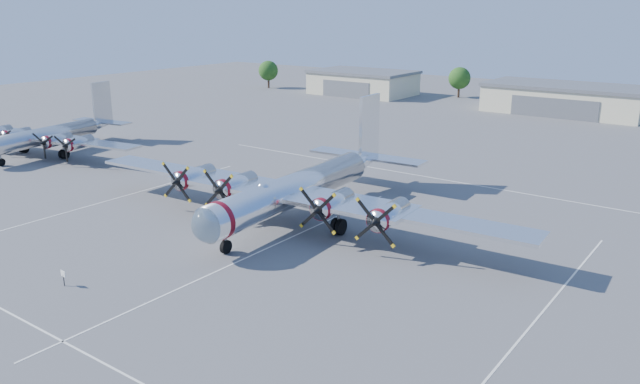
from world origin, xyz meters
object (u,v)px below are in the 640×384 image
Objects in this scene: hangar_center at (565,99)px; info_placard at (63,275)px; tree_west at (459,78)px; bomber_west at (53,154)px; tree_far_west at (268,71)px; main_bomber_b29 at (301,217)px; hangar_west at (363,82)px.

info_placard is (-6.97, -99.44, -1.89)m from hangar_center.
hangar_center reaches higher than info_placard.
tree_west is 87.10m from bomber_west.
main_bomber_b29 is (67.38, -73.45, -4.22)m from tree_far_west.
hangar_center reaches higher than main_bomber_b29.
hangar_center is 70.13m from tree_far_west.
tree_far_west is 99.76m from main_bomber_b29.
main_bomber_b29 reaches higher than info_placard.
hangar_center is at bearing 91.83° from info_placard.
info_placard is (-4.35, -22.03, 0.82)m from main_bomber_b29.
tree_far_west is 1.00× the size of tree_west.
hangar_center is 89.39m from bomber_west.
tree_far_west is at bearing -165.07° from tree_west.
tree_far_west is at bearing 129.08° from main_bomber_b29.
main_bomber_b29 is at bearing -61.30° from hangar_west.
info_placard is (63.03, -95.48, -3.40)m from tree_far_west.
bomber_west is (-1.58, -76.24, -2.71)m from hangar_west.
hangar_west is at bearing -158.11° from tree_west.
hangar_center is at bearing 84.61° from main_bomber_b29.
hangar_center is 26.30m from tree_west.
hangar_center reaches higher than bomber_west.
tree_far_west is at bearing 98.65° from bomber_west.
tree_west is 0.15× the size of main_bomber_b29.
tree_west reaches higher than bomber_west.
tree_west reaches higher than hangar_center.
hangar_west is 0.79× the size of hangar_center.
hangar_west is at bearing 116.76° from info_placard.
hangar_center is (45.00, -0.00, -0.00)m from hangar_west.
tree_far_west and tree_west have the same top height.
tree_far_west is 0.20× the size of bomber_west.
tree_far_west is at bearing -170.99° from hangar_west.
tree_west is at bearing 101.23° from main_bomber_b29.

